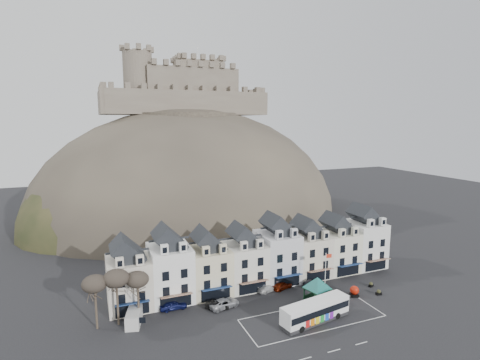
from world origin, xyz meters
The scene contains 21 objects.
ground centered at (0.00, 0.00, 0.00)m, with size 300.00×300.00×0.00m, color black.
coach_bay_markings centered at (2.00, 1.25, 0.00)m, with size 22.00×7.50×0.01m, color silver.
townhouse_terrace centered at (0.15, 15.97, 5.30)m, with size 54.40×9.35×11.80m.
castle_hill centered at (1.25, 68.95, 0.11)m, with size 100.00×76.00×68.00m.
castle centered at (0.51, 75.93, 40.19)m, with size 50.20×22.20×22.00m.
tree_left_far centered at (-29.00, 10.50, 6.90)m, with size 3.61×3.61×8.24m.
tree_left_mid centered at (-26.00, 10.50, 7.24)m, with size 3.78×3.78×8.64m.
tree_left_near centered at (-23.00, 10.50, 6.55)m, with size 3.43×3.43×7.84m.
bus centered at (1.76, 0.22, 1.82)m, with size 11.93×4.57×3.29m.
bus_shelter centered at (5.24, 5.04, 3.55)m, with size 6.99×6.99×4.57m.
red_buoy centered at (12.68, 4.68, 0.96)m, with size 1.57×1.57×1.88m.
flagpole centered at (8.09, 6.76, 4.45)m, with size 1.12×0.20×7.80m.
white_van centered at (-23.82, 9.84, 1.04)m, with size 3.06×4.91×2.08m.
planter_west centered at (17.00, 3.50, 0.47)m, with size 1.06×0.69×0.98m.
planter_east centered at (18.00, 6.59, 0.44)m, with size 0.99×0.64×0.91m.
car_navy centered at (-17.47, 12.00, 0.76)m, with size 1.79×4.44×1.51m, color #0D1241.
car_black centered at (-10.80, 9.50, 0.64)m, with size 1.35×3.88×1.28m, color black.
car_silver centered at (-9.60, 9.50, 0.72)m, with size 2.39×5.11×1.44m, color #9C9DA3.
car_white centered at (-0.40, 12.00, 0.61)m, with size 1.71×4.20×1.22m, color silver.
car_maroon centered at (2.39, 11.92, 0.70)m, with size 1.66×4.12×1.40m, color #5B1405.
car_charcoal centered at (8.25, 10.20, 0.69)m, with size 1.47×4.21×1.39m, color black.
Camera 1 is at (-28.57, -44.42, 30.19)m, focal length 28.00 mm.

